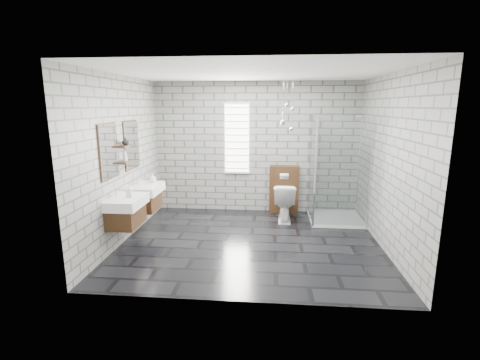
# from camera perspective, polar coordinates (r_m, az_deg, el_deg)

# --- Properties ---
(floor) EXTENTS (4.20, 3.60, 0.02)m
(floor) POSITION_cam_1_polar(r_m,az_deg,el_deg) (5.86, 1.70, -10.22)
(floor) COLOR black
(floor) RESTS_ON ground
(ceiling) EXTENTS (4.20, 3.60, 0.02)m
(ceiling) POSITION_cam_1_polar(r_m,az_deg,el_deg) (5.44, 1.89, 17.33)
(ceiling) COLOR white
(ceiling) RESTS_ON wall_back
(wall_back) EXTENTS (4.20, 0.02, 2.70)m
(wall_back) POSITION_cam_1_polar(r_m,az_deg,el_deg) (7.28, 2.65, 5.27)
(wall_back) COLOR gray
(wall_back) RESTS_ON floor
(wall_front) EXTENTS (4.20, 0.02, 2.70)m
(wall_front) POSITION_cam_1_polar(r_m,az_deg,el_deg) (3.71, 0.11, -1.34)
(wall_front) COLOR gray
(wall_front) RESTS_ON floor
(wall_left) EXTENTS (0.02, 3.60, 2.70)m
(wall_left) POSITION_cam_1_polar(r_m,az_deg,el_deg) (5.99, -18.82, 3.17)
(wall_left) COLOR gray
(wall_left) RESTS_ON floor
(wall_right) EXTENTS (0.02, 3.60, 2.70)m
(wall_right) POSITION_cam_1_polar(r_m,az_deg,el_deg) (5.76, 23.25, 2.49)
(wall_right) COLOR gray
(wall_right) RESTS_ON floor
(vanity_left) EXTENTS (0.47, 0.70, 1.57)m
(vanity_left) POSITION_cam_1_polar(r_m,az_deg,el_deg) (5.60, -18.49, -3.63)
(vanity_left) COLOR #442814
(vanity_left) RESTS_ON wall_left
(vanity_right) EXTENTS (0.47, 0.70, 1.57)m
(vanity_right) POSITION_cam_1_polar(r_m,az_deg,el_deg) (6.36, -15.45, -1.58)
(vanity_right) COLOR #442814
(vanity_right) RESTS_ON wall_left
(shelf_lower) EXTENTS (0.14, 0.30, 0.03)m
(shelf_lower) POSITION_cam_1_polar(r_m,az_deg,el_deg) (5.92, -18.29, 2.81)
(shelf_lower) COLOR #442814
(shelf_lower) RESTS_ON wall_left
(shelf_upper) EXTENTS (0.14, 0.30, 0.03)m
(shelf_upper) POSITION_cam_1_polar(r_m,az_deg,el_deg) (5.89, -18.45, 5.30)
(shelf_upper) COLOR #442814
(shelf_upper) RESTS_ON wall_left
(window) EXTENTS (0.56, 0.05, 1.48)m
(window) POSITION_cam_1_polar(r_m,az_deg,el_deg) (7.26, -0.52, 6.85)
(window) COLOR white
(window) RESTS_ON wall_back
(cistern_panel) EXTENTS (0.60, 0.20, 1.00)m
(cistern_panel) POSITION_cam_1_polar(r_m,az_deg,el_deg) (7.32, 7.19, -1.54)
(cistern_panel) COLOR #442814
(cistern_panel) RESTS_ON floor
(flush_plate) EXTENTS (0.18, 0.01, 0.12)m
(flush_plate) POSITION_cam_1_polar(r_m,az_deg,el_deg) (7.15, 7.28, 0.60)
(flush_plate) COLOR silver
(flush_plate) RESTS_ON cistern_panel
(shower_enclosure) EXTENTS (1.00, 1.00, 2.03)m
(shower_enclosure) POSITION_cam_1_polar(r_m,az_deg,el_deg) (6.91, 14.88, -2.64)
(shower_enclosure) COLOR white
(shower_enclosure) RESTS_ON floor
(pendant_cluster) EXTENTS (0.28, 0.22, 0.96)m
(pendant_cluster) POSITION_cam_1_polar(r_m,az_deg,el_deg) (6.78, 7.74, 10.24)
(pendant_cluster) COLOR silver
(pendant_cluster) RESTS_ON ceiling
(toilet) EXTENTS (0.43, 0.74, 0.74)m
(toilet) POSITION_cam_1_polar(r_m,az_deg,el_deg) (6.87, 7.30, -3.57)
(toilet) COLOR white
(toilet) RESTS_ON floor
(soap_bottle_a) EXTENTS (0.10, 0.10, 0.19)m
(soap_bottle_a) POSITION_cam_1_polar(r_m,az_deg,el_deg) (5.54, -17.75, -1.74)
(soap_bottle_a) COLOR #B2B2B2
(soap_bottle_a) RESTS_ON vanity_left
(soap_bottle_b) EXTENTS (0.13, 0.13, 0.16)m
(soap_bottle_b) POSITION_cam_1_polar(r_m,az_deg,el_deg) (6.49, -14.17, 0.33)
(soap_bottle_b) COLOR #B2B2B2
(soap_bottle_b) RESTS_ON vanity_right
(soap_bottle_c) EXTENTS (0.08, 0.08, 0.20)m
(soap_bottle_c) POSITION_cam_1_polar(r_m,az_deg,el_deg) (5.87, -18.38, 3.87)
(soap_bottle_c) COLOR #B2B2B2
(soap_bottle_c) RESTS_ON shelf_lower
(vase) EXTENTS (0.13, 0.13, 0.12)m
(vase) POSITION_cam_1_polar(r_m,az_deg,el_deg) (5.90, -18.31, 6.05)
(vase) COLOR #B2B2B2
(vase) RESTS_ON shelf_upper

